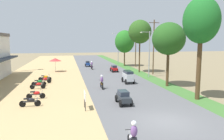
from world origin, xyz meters
TOP-DOWN VIEW (x-y plane):
  - ground_plane at (0.00, 0.00)m, footprint 180.00×180.00m
  - road_strip at (0.00, 0.00)m, footprint 9.00×140.00m
  - dirt_shoulder at (-10.50, 0.00)m, footprint 12.00×140.00m
  - parked_motorbike_nearest at (-9.94, 5.58)m, footprint 1.80×0.54m
  - parked_motorbike_second at (-9.80, 8.14)m, footprint 1.80×0.54m
  - parked_motorbike_third at (-10.20, 12.70)m, footprint 1.80×0.54m
  - parked_motorbike_fourth at (-10.27, 14.44)m, footprint 1.80×0.54m
  - parked_motorbike_fifth at (-9.77, 16.10)m, footprint 1.80×0.54m
  - parked_motorbike_sixth at (-9.87, 17.96)m, footprint 1.80×0.54m
  - street_signboard at (-5.37, 3.91)m, footprint 0.06×1.30m
  - vendor_umbrella at (-8.87, 26.86)m, footprint 2.20×2.20m
  - median_tree_nearest at (5.63, 4.82)m, footprint 3.38×3.38m
  - median_tree_second at (5.54, 11.16)m, footprint 4.06×4.06m
  - median_tree_third at (5.96, 23.20)m, footprint 4.05×4.05m
  - median_tree_fourth at (5.90, 33.29)m, footprint 4.32×4.32m
  - streetlamp_near at (5.80, 18.10)m, footprint 3.16×0.20m
  - streetlamp_mid at (5.80, 39.04)m, footprint 3.16×0.20m
  - utility_pole_near at (7.62, 20.82)m, footprint 1.80×0.20m
  - utility_pole_far at (8.07, 31.96)m, footprint 1.80×0.20m
  - car_sedan_charcoal at (-1.86, 4.69)m, footprint 1.10×2.26m
  - car_van_silver at (1.21, 13.93)m, footprint 1.19×2.41m
  - car_sedan_red at (1.60, 24.61)m, footprint 1.10×2.26m
  - car_hatchback_blue at (-2.38, 33.60)m, footprint 1.04×2.00m
  - motorbike_foreground_rider at (-3.49, -3.50)m, footprint 0.54×1.80m
  - motorbike_ahead_second at (-2.79, 11.28)m, footprint 0.54×1.80m
  - motorbike_ahead_third at (-1.99, 28.92)m, footprint 0.54×1.80m

SIDE VIEW (x-z plane):
  - ground_plane at x=0.00m, z-range 0.00..0.00m
  - dirt_shoulder at x=-10.50m, z-range 0.00..0.06m
  - road_strip at x=0.00m, z-range 0.00..0.08m
  - parked_motorbike_nearest at x=-9.94m, z-range 0.08..1.02m
  - parked_motorbike_second at x=-9.80m, z-range 0.08..1.02m
  - parked_motorbike_third at x=-10.20m, z-range 0.08..1.02m
  - parked_motorbike_fourth at x=-10.27m, z-range 0.08..1.02m
  - parked_motorbike_fifth at x=-9.77m, z-range 0.08..1.02m
  - parked_motorbike_sixth at x=-9.87m, z-range 0.08..1.02m
  - car_sedan_charcoal at x=-1.86m, z-range 0.15..1.34m
  - car_sedan_red at x=1.60m, z-range 0.15..1.34m
  - car_hatchback_blue at x=-2.38m, z-range 0.13..1.36m
  - motorbike_foreground_rider at x=-3.49m, z-range 0.03..1.69m
  - motorbike_ahead_second at x=-2.79m, z-range 0.03..1.69m
  - motorbike_ahead_third at x=-1.99m, z-range 0.03..1.69m
  - car_van_silver at x=1.21m, z-range 0.19..1.86m
  - street_signboard at x=-5.37m, z-range 0.36..1.86m
  - vendor_umbrella at x=-8.87m, z-range 1.05..3.57m
  - streetlamp_near at x=5.80m, z-range 0.64..7.76m
  - streetlamp_mid at x=5.80m, z-range 0.65..8.31m
  - utility_pole_near at x=7.62m, z-range 0.19..9.37m
  - utility_pole_far at x=8.07m, z-range 0.19..9.73m
  - median_tree_fourth at x=5.90m, z-range 1.53..9.49m
  - median_tree_second at x=5.54m, z-range 1.99..9.90m
  - median_tree_third at x=5.96m, z-range 2.61..11.91m
  - median_tree_nearest at x=5.63m, z-range 2.66..12.39m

